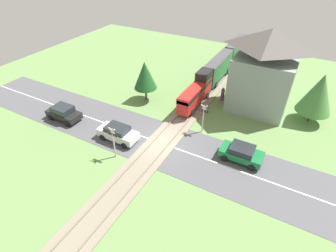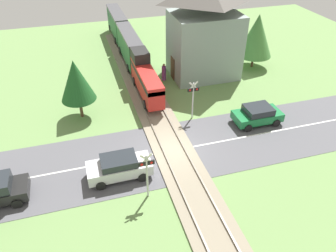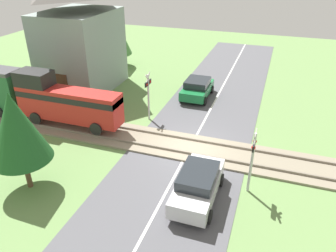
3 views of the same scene
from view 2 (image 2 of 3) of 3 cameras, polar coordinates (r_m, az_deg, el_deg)
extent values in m
plane|color=#66894C|center=(22.44, 0.93, -4.32)|extent=(60.00, 60.00, 0.00)
cube|color=#515156|center=(22.44, 0.94, -4.30)|extent=(48.00, 6.40, 0.02)
cube|color=silver|center=(22.43, 0.94, -4.27)|extent=(48.00, 0.12, 0.00)
cube|color=gray|center=(22.40, 0.94, -4.20)|extent=(2.80, 48.00, 0.12)
cube|color=slate|center=(22.17, -0.84, -4.29)|extent=(0.10, 48.00, 0.12)
cube|color=slate|center=(22.51, 2.69, -3.63)|extent=(0.10, 48.00, 0.12)
cube|color=red|center=(27.74, -3.74, 7.81)|extent=(1.35, 6.60, 1.90)
cube|color=black|center=(27.50, -3.78, 8.78)|extent=(1.37, 6.60, 0.36)
cube|color=black|center=(29.14, -4.89, 12.18)|extent=(1.35, 2.11, 0.90)
cylinder|color=black|center=(26.26, -4.11, 3.73)|extent=(0.14, 0.76, 0.76)
cylinder|color=black|center=(26.55, -1.08, 4.20)|extent=(0.14, 0.76, 0.76)
cylinder|color=black|center=(29.89, -5.97, 7.76)|extent=(0.14, 0.76, 0.76)
cylinder|color=black|center=(30.14, -3.27, 8.15)|extent=(0.14, 0.76, 0.76)
cube|color=#235B33|center=(34.21, -6.70, 13.54)|extent=(1.35, 7.27, 2.40)
cube|color=#47474C|center=(33.75, -6.85, 15.62)|extent=(1.41, 7.27, 0.24)
cylinder|color=black|center=(32.46, -7.02, 9.99)|extent=(0.14, 0.76, 0.76)
cylinder|color=black|center=(32.69, -4.51, 10.34)|extent=(0.14, 0.76, 0.76)
cylinder|color=black|center=(36.69, -8.41, 12.90)|extent=(0.14, 0.76, 0.76)
cylinder|color=black|center=(36.90, -6.15, 13.20)|extent=(0.14, 0.76, 0.76)
cube|color=#235B33|center=(41.37, -8.82, 17.20)|extent=(1.35, 7.27, 2.40)
cube|color=#47474C|center=(40.99, -8.99, 18.95)|extent=(1.41, 7.27, 0.24)
cylinder|color=black|center=(39.48, -9.16, 14.45)|extent=(0.14, 0.76, 0.76)
cylinder|color=black|center=(39.67, -7.05, 14.73)|extent=(0.14, 0.76, 0.76)
cylinder|color=black|center=(43.85, -10.15, 16.44)|extent=(0.14, 0.76, 0.76)
cylinder|color=black|center=(44.02, -8.23, 16.70)|extent=(0.14, 0.76, 0.76)
cube|color=silver|center=(20.34, -8.46, -7.28)|extent=(3.89, 1.62, 0.72)
cube|color=#23282D|center=(19.95, -8.60, -6.02)|extent=(2.14, 1.49, 0.46)
cylinder|color=black|center=(21.30, -5.38, -5.98)|extent=(0.60, 0.18, 0.60)
cylinder|color=black|center=(20.12, -4.39, -8.90)|extent=(0.60, 0.18, 0.60)
cylinder|color=black|center=(21.14, -12.14, -7.16)|extent=(0.60, 0.18, 0.60)
cylinder|color=black|center=(19.95, -11.61, -10.19)|extent=(0.60, 0.18, 0.60)
cube|color=#197038|center=(25.73, 15.26, 1.71)|extent=(3.61, 1.77, 0.62)
cube|color=#23282D|center=(25.44, 15.45, 2.75)|extent=(1.99, 1.62, 0.49)
cylinder|color=black|center=(24.74, 13.79, -0.38)|extent=(0.60, 0.18, 0.60)
cylinder|color=black|center=(25.99, 11.99, 1.78)|extent=(0.60, 0.18, 0.60)
cylinder|color=black|center=(25.89, 18.35, 0.48)|extent=(0.60, 0.18, 0.60)
cylinder|color=black|center=(27.08, 16.41, 2.52)|extent=(0.60, 0.18, 0.60)
cylinder|color=black|center=(21.64, -24.46, -8.95)|extent=(0.60, 0.18, 0.60)
cylinder|color=black|center=(20.42, -24.78, -12.17)|extent=(0.60, 0.18, 0.60)
cylinder|color=#B7B7B7|center=(18.39, -3.65, -8.76)|extent=(0.12, 0.12, 3.04)
cube|color=black|center=(17.73, -3.77, -6.48)|extent=(0.90, 0.08, 0.28)
sphere|color=red|center=(17.69, -4.63, -6.64)|extent=(0.18, 0.18, 0.18)
sphere|color=red|center=(17.77, -2.92, -6.33)|extent=(0.18, 0.18, 0.18)
cube|color=silver|center=(17.54, -3.81, -5.76)|extent=(0.72, 0.04, 0.72)
cube|color=silver|center=(17.54, -3.81, -5.76)|extent=(0.72, 0.04, 0.72)
cylinder|color=#B7B7B7|center=(25.01, 4.34, 4.39)|extent=(0.12, 0.12, 3.04)
cube|color=black|center=(24.53, 4.44, 6.35)|extent=(0.90, 0.08, 0.28)
sphere|color=red|center=(24.61, 5.04, 6.43)|extent=(0.18, 0.18, 0.18)
sphere|color=red|center=(24.44, 3.85, 6.27)|extent=(0.18, 0.18, 0.18)
cube|color=silver|center=(24.38, 4.48, 6.96)|extent=(0.72, 0.04, 0.72)
cube|color=silver|center=(24.38, 4.48, 6.96)|extent=(0.72, 0.04, 0.72)
cube|color=gray|center=(31.40, 6.29, 13.79)|extent=(6.04, 4.67, 5.90)
cube|color=#472D1E|center=(31.18, 0.80, 10.03)|extent=(0.06, 1.10, 2.10)
cylinder|color=#7F3D84|center=(31.06, -0.71, 9.20)|extent=(0.40, 0.40, 1.38)
sphere|color=#936B4C|center=(30.72, -0.72, 10.56)|extent=(0.25, 0.25, 0.25)
cylinder|color=brown|center=(34.84, 14.50, 10.93)|extent=(0.24, 0.24, 1.24)
cone|color=#477F3D|center=(33.89, 15.17, 15.01)|extent=(3.38, 3.38, 4.06)
cylinder|color=brown|center=(26.38, -14.92, 3.11)|extent=(0.24, 0.24, 1.57)
cone|color=#1E5623|center=(25.26, -15.72, 7.66)|extent=(2.62, 2.62, 3.15)
camera|label=1|loc=(15.02, 79.07, 15.05)|focal=28.00mm
camera|label=3|loc=(16.55, -51.77, 5.97)|focal=35.00mm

